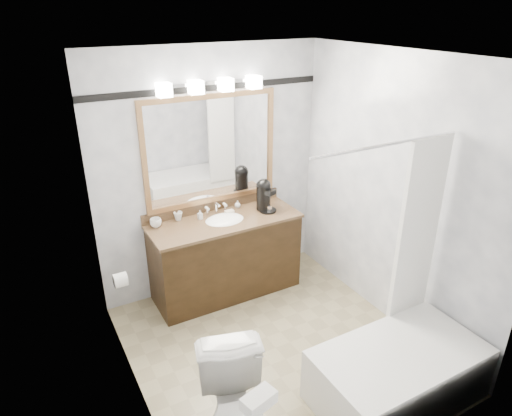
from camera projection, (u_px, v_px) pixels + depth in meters
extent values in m
cube|color=gray|center=(276.00, 348.00, 4.09)|extent=(2.40, 2.60, 0.01)
cube|color=white|center=(282.00, 55.00, 3.06)|extent=(2.40, 2.60, 0.01)
cube|color=white|center=(211.00, 173.00, 4.62)|extent=(2.40, 0.01, 2.50)
cube|color=white|center=(401.00, 313.00, 2.54)|extent=(2.40, 0.01, 2.50)
cube|color=white|center=(125.00, 261.00, 3.05)|extent=(0.01, 2.60, 2.50)
cube|color=white|center=(392.00, 194.00, 4.11)|extent=(0.01, 2.60, 2.50)
cube|color=black|center=(226.00, 258.00, 4.73)|extent=(1.50, 0.55, 0.82)
cube|color=brown|center=(225.00, 221.00, 4.56)|extent=(1.53, 0.58, 0.03)
cube|color=brown|center=(213.00, 205.00, 4.75)|extent=(1.53, 0.03, 0.10)
ellipsoid|color=white|center=(225.00, 222.00, 4.56)|extent=(0.44, 0.34, 0.14)
cube|color=#AC7B4D|center=(209.00, 96.00, 4.28)|extent=(1.40, 0.04, 0.05)
cube|color=#AC7B4D|center=(213.00, 199.00, 4.71)|extent=(1.40, 0.04, 0.05)
cube|color=#AC7B4D|center=(144.00, 161.00, 4.20)|extent=(0.05, 0.04, 1.00)
cube|color=#AC7B4D|center=(270.00, 141.00, 4.79)|extent=(0.05, 0.04, 1.00)
cube|color=white|center=(211.00, 150.00, 4.50)|extent=(1.30, 0.01, 1.00)
cube|color=silver|center=(209.00, 83.00, 4.22)|extent=(0.90, 0.05, 0.03)
cube|color=white|center=(164.00, 90.00, 3.99)|extent=(0.12, 0.12, 0.12)
cube|color=white|center=(196.00, 87.00, 4.12)|extent=(0.12, 0.12, 0.12)
cube|color=white|center=(226.00, 85.00, 4.26)|extent=(0.12, 0.12, 0.12)
cube|color=white|center=(254.00, 82.00, 4.39)|extent=(0.12, 0.12, 0.12)
cube|color=black|center=(208.00, 88.00, 4.26)|extent=(2.40, 0.01, 0.06)
cube|color=white|center=(397.00, 374.00, 3.50)|extent=(1.30, 0.72, 0.45)
cylinder|color=silver|center=(389.00, 144.00, 3.09)|extent=(1.30, 0.02, 0.02)
cube|color=white|center=(418.00, 232.00, 3.59)|extent=(0.40, 0.04, 1.55)
cylinder|color=white|center=(120.00, 280.00, 3.83)|extent=(0.11, 0.12, 0.12)
cube|color=white|center=(259.00, 401.00, 2.50)|extent=(0.22, 0.15, 0.08)
cylinder|color=black|center=(268.00, 210.00, 4.73)|extent=(0.18, 0.18, 0.02)
cylinder|color=black|center=(263.00, 198.00, 4.71)|extent=(0.15, 0.15, 0.26)
sphere|color=black|center=(263.00, 186.00, 4.66)|extent=(0.15, 0.15, 0.15)
cube|color=black|center=(269.00, 192.00, 4.63)|extent=(0.13, 0.13, 0.05)
cylinder|color=silver|center=(269.00, 208.00, 4.71)|extent=(0.06, 0.06, 0.06)
imported|color=white|center=(156.00, 223.00, 4.39)|extent=(0.13, 0.13, 0.09)
imported|color=white|center=(178.00, 216.00, 4.53)|extent=(0.09, 0.09, 0.08)
imported|color=white|center=(200.00, 215.00, 4.55)|extent=(0.05, 0.05, 0.09)
imported|color=white|center=(238.00, 204.00, 4.80)|extent=(0.07, 0.07, 0.08)
cube|color=beige|center=(229.00, 212.00, 4.69)|extent=(0.09, 0.06, 0.03)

